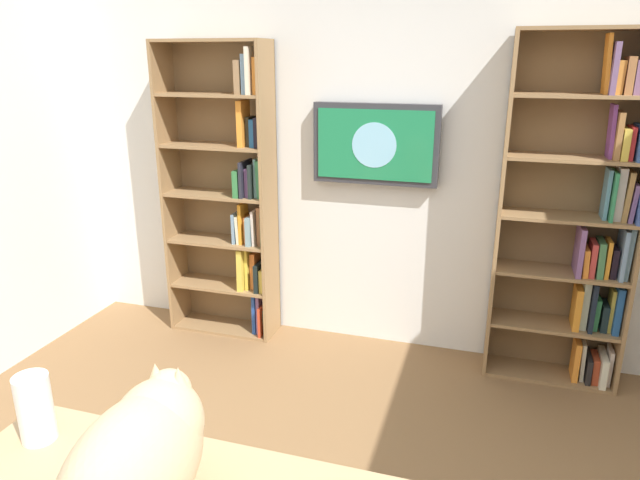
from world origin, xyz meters
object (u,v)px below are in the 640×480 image
Objects in this scene: bookshelf_left at (583,220)px; paper_towel_roll at (35,408)px; wall_mounted_tv at (375,144)px; cat at (142,456)px; bookshelf_right at (231,196)px.

bookshelf_left is 2.93m from paper_towel_roll.
wall_mounted_tv is 2.57m from cat.
bookshelf_left is 2.57× the size of wall_mounted_tv.
bookshelf_right reaches higher than cat.
bookshelf_left is 9.04× the size of paper_towel_roll.
bookshelf_left is at bearing 179.94° from bookshelf_right.
cat is at bearing 88.28° from wall_mounted_tv.
bookshelf_left is 1.31m from wall_mounted_tv.
bookshelf_right is 1.06m from wall_mounted_tv.
wall_mounted_tv is at bearing -104.28° from paper_towel_roll.
cat is at bearing 110.35° from bookshelf_right.
wall_mounted_tv reaches higher than cat.
bookshelf_right is at bearing -80.36° from paper_towel_roll.
wall_mounted_tv is (1.26, -0.09, 0.37)m from bookshelf_left.
wall_mounted_tv is 3.52× the size of paper_towel_roll.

